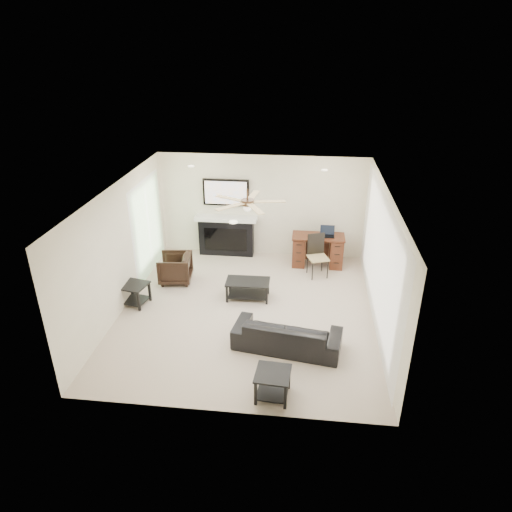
{
  "coord_description": "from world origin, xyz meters",
  "views": [
    {
      "loc": [
        1.05,
        -7.69,
        4.94
      ],
      "look_at": [
        0.14,
        0.27,
        1.09
      ],
      "focal_mm": 32.0,
      "sensor_mm": 36.0,
      "label": 1
    }
  ],
  "objects_px": {
    "armchair": "(175,268)",
    "desk": "(318,250)",
    "coffee_table": "(248,289)",
    "sofa": "(287,334)",
    "fireplace_unit": "(226,219)"
  },
  "relations": [
    {
      "from": "sofa",
      "to": "desk",
      "type": "distance_m",
      "value": 3.37
    },
    {
      "from": "fireplace_unit",
      "to": "desk",
      "type": "relative_size",
      "value": 1.57
    },
    {
      "from": "sofa",
      "to": "desk",
      "type": "height_order",
      "value": "desk"
    },
    {
      "from": "sofa",
      "to": "fireplace_unit",
      "type": "xyz_separation_m",
      "value": [
        -1.71,
        3.68,
        0.68
      ]
    },
    {
      "from": "coffee_table",
      "to": "sofa",
      "type": "bearing_deg",
      "value": -61.72
    },
    {
      "from": "armchair",
      "to": "coffee_table",
      "type": "distance_m",
      "value": 1.79
    },
    {
      "from": "sofa",
      "to": "coffee_table",
      "type": "bearing_deg",
      "value": -51.67
    },
    {
      "from": "armchair",
      "to": "fireplace_unit",
      "type": "height_order",
      "value": "fireplace_unit"
    },
    {
      "from": "coffee_table",
      "to": "desk",
      "type": "relative_size",
      "value": 0.74
    },
    {
      "from": "coffee_table",
      "to": "desk",
      "type": "height_order",
      "value": "desk"
    },
    {
      "from": "fireplace_unit",
      "to": "desk",
      "type": "xyz_separation_m",
      "value": [
        2.25,
        -0.36,
        -0.57
      ]
    },
    {
      "from": "armchair",
      "to": "desk",
      "type": "bearing_deg",
      "value": 104.24
    },
    {
      "from": "sofa",
      "to": "desk",
      "type": "relative_size",
      "value": 1.53
    },
    {
      "from": "sofa",
      "to": "fireplace_unit",
      "type": "bearing_deg",
      "value": -56.14
    },
    {
      "from": "coffee_table",
      "to": "desk",
      "type": "xyz_separation_m",
      "value": [
        1.45,
        1.72,
        0.18
      ]
    }
  ]
}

